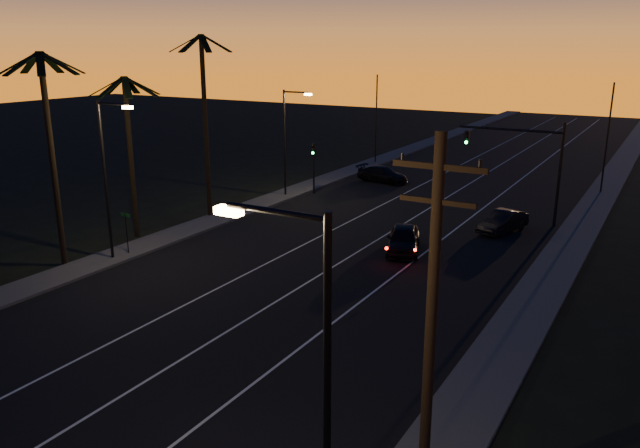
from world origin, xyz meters
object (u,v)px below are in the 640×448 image
Objects in this scene: signal_mast at (525,153)px; lead_car at (403,239)px; utility_pole at (431,326)px; right_car at (503,221)px; cross_car at (383,174)px.

signal_mast reaches higher than lead_car.
utility_pole is 30.33m from signal_mast.
cross_car is at bearing 142.47° from right_car.
signal_mast is at bearing 84.36° from right_car.
cross_car is (-13.34, 10.25, -0.00)m from right_car.
utility_pole is at bearing -81.53° from signal_mast.
lead_car is at bearing 114.11° from utility_pole.
utility_pole is 1.85× the size of lead_car.
signal_mast is 1.32× the size of lead_car.
lead_car is 1.09× the size of cross_car.
cross_car is (-13.66, 7.04, -4.08)m from signal_mast.
right_car is (-0.32, -3.21, -4.08)m from signal_mast.
lead_car reaches higher than right_car.
signal_mast is at bearing 98.47° from utility_pole.
right_car is (4.03, 7.08, -0.09)m from lead_car.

